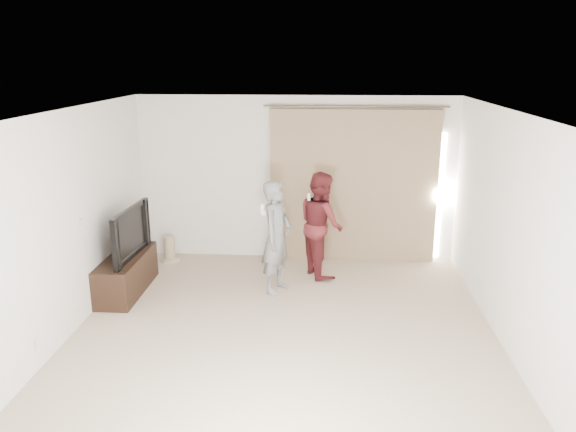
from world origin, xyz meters
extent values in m
plane|color=tan|center=(0.00, 0.00, 0.00)|extent=(5.50, 5.50, 0.00)
cube|color=silver|center=(0.00, 2.75, 1.30)|extent=(5.00, 0.04, 2.60)
cube|color=silver|center=(-2.50, 0.00, 1.30)|extent=(0.04, 5.50, 2.60)
cube|color=white|center=(-2.48, 0.40, 1.20)|extent=(0.02, 0.08, 0.12)
cube|color=white|center=(-2.48, -0.90, 0.30)|extent=(0.02, 0.08, 0.12)
cube|color=white|center=(0.00, 0.00, 2.60)|extent=(5.00, 5.50, 0.01)
cube|color=#94805B|center=(0.90, 2.68, 1.20)|extent=(2.60, 0.10, 2.40)
cylinder|color=brown|center=(0.90, 2.68, 2.44)|extent=(2.80, 0.03, 0.03)
cube|color=white|center=(2.26, 2.72, 1.05)|extent=(0.08, 0.04, 2.00)
cube|color=black|center=(-2.27, 1.14, 0.26)|extent=(0.47, 1.36, 0.52)
imported|color=black|center=(-2.27, 1.14, 0.87)|extent=(0.21, 1.21, 0.69)
cylinder|color=#C7AE88|center=(-2.01, 2.40, 0.03)|extent=(0.31, 0.31, 0.05)
cylinder|color=#C7AE88|center=(-2.01, 2.40, 0.23)|extent=(0.17, 0.17, 0.36)
imported|color=slate|center=(-0.19, 1.34, 0.78)|extent=(0.55, 0.66, 1.56)
cube|color=white|center=(-0.37, 1.24, 1.20)|extent=(0.04, 0.04, 0.14)
cube|color=white|center=(-0.37, 1.46, 1.10)|extent=(0.05, 0.05, 0.09)
imported|color=#5B1C20|center=(0.41, 2.00, 0.78)|extent=(0.85, 0.94, 1.57)
cube|color=white|center=(0.23, 1.90, 1.20)|extent=(0.04, 0.04, 0.14)
cube|color=white|center=(0.23, 2.12, 1.10)|extent=(0.05, 0.05, 0.09)
camera|label=1|loc=(0.46, -5.94, 3.16)|focal=35.00mm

